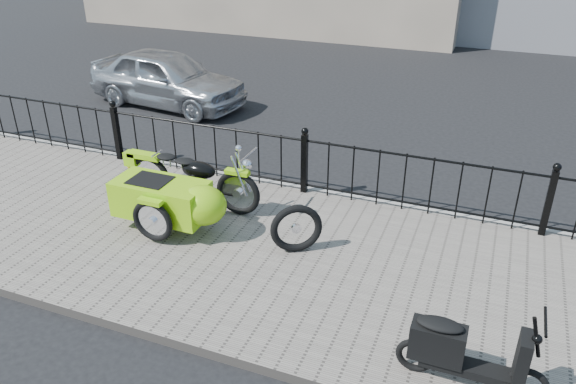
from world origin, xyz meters
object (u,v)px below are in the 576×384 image
at_px(motorcycle_sidecar, 178,196).
at_px(spare_tire, 296,229).
at_px(sedan_car, 167,78).
at_px(scooter, 461,352).

xyz_separation_m(motorcycle_sidecar, spare_tire, (1.76, -0.01, -0.13)).
height_order(motorcycle_sidecar, sedan_car, sedan_car).
xyz_separation_m(scooter, sedan_car, (-7.22, 6.39, 0.15)).
distance_m(motorcycle_sidecar, spare_tire, 1.76).
xyz_separation_m(motorcycle_sidecar, scooter, (3.99, -1.56, -0.11)).
height_order(motorcycle_sidecar, spare_tire, motorcycle_sidecar).
height_order(scooter, sedan_car, sedan_car).
distance_m(motorcycle_sidecar, sedan_car, 5.81).
distance_m(spare_tire, sedan_car, 6.95).
bearing_deg(scooter, sedan_car, 138.48).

